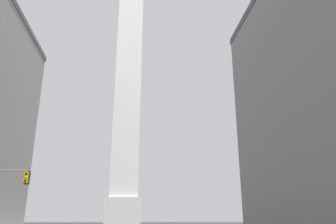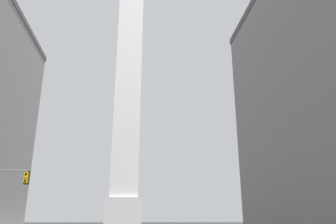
# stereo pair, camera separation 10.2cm
# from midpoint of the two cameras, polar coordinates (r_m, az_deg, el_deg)

# --- Properties ---
(obelisk) EXTENTS (8.50, 8.50, 80.74)m
(obelisk) POSITION_cam_midpoint_polar(r_m,az_deg,el_deg) (91.52, -6.81, 5.98)
(obelisk) COLOR silver
(obelisk) RESTS_ON ground_plane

